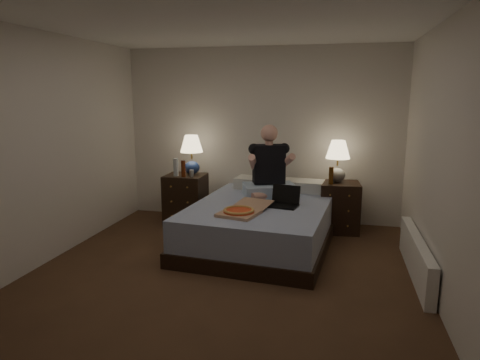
% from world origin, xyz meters
% --- Properties ---
extents(floor, '(4.00, 4.50, 0.00)m').
position_xyz_m(floor, '(0.00, 0.00, 0.00)').
color(floor, brown).
rests_on(floor, ground).
extents(ceiling, '(4.00, 4.50, 0.00)m').
position_xyz_m(ceiling, '(0.00, 0.00, 2.50)').
color(ceiling, white).
rests_on(ceiling, ground).
extents(wall_back, '(4.00, 0.00, 2.50)m').
position_xyz_m(wall_back, '(0.00, 2.25, 1.25)').
color(wall_back, silver).
rests_on(wall_back, ground).
extents(wall_front, '(4.00, 0.00, 2.50)m').
position_xyz_m(wall_front, '(0.00, -2.25, 1.25)').
color(wall_front, silver).
rests_on(wall_front, ground).
extents(wall_left, '(0.00, 4.50, 2.50)m').
position_xyz_m(wall_left, '(-2.00, 0.00, 1.25)').
color(wall_left, silver).
rests_on(wall_left, ground).
extents(wall_right, '(0.00, 4.50, 2.50)m').
position_xyz_m(wall_right, '(2.00, 0.00, 1.25)').
color(wall_right, silver).
rests_on(wall_right, ground).
extents(bed, '(1.76, 2.23, 0.52)m').
position_xyz_m(bed, '(0.22, 1.12, 0.26)').
color(bed, '#576FAF').
rests_on(bed, floor).
extents(nightstand_left, '(0.55, 0.49, 0.71)m').
position_xyz_m(nightstand_left, '(-1.01, 1.79, 0.35)').
color(nightstand_left, black).
rests_on(nightstand_left, floor).
extents(nightstand_right, '(0.56, 0.51, 0.67)m').
position_xyz_m(nightstand_right, '(1.15, 1.88, 0.34)').
color(nightstand_right, black).
rests_on(nightstand_right, floor).
extents(lamp_left, '(0.39, 0.39, 0.56)m').
position_xyz_m(lamp_left, '(-0.93, 1.87, 0.99)').
color(lamp_left, navy).
rests_on(lamp_left, nightstand_left).
extents(lamp_right, '(0.33, 0.33, 0.56)m').
position_xyz_m(lamp_right, '(1.10, 1.93, 0.95)').
color(lamp_right, gray).
rests_on(lamp_right, nightstand_right).
extents(water_bottle, '(0.07, 0.07, 0.25)m').
position_xyz_m(water_bottle, '(-1.10, 1.68, 0.83)').
color(water_bottle, silver).
rests_on(water_bottle, nightstand_left).
extents(soda_can, '(0.07, 0.07, 0.10)m').
position_xyz_m(soda_can, '(-0.86, 1.65, 0.76)').
color(soda_can, '#ABABA6').
rests_on(soda_can, nightstand_left).
extents(beer_bottle_left, '(0.06, 0.06, 0.23)m').
position_xyz_m(beer_bottle_left, '(-0.98, 1.64, 0.82)').
color(beer_bottle_left, '#5C230D').
rests_on(beer_bottle_left, nightstand_left).
extents(beer_bottle_right, '(0.06, 0.06, 0.23)m').
position_xyz_m(beer_bottle_right, '(1.03, 1.76, 0.79)').
color(beer_bottle_right, '#512D0B').
rests_on(beer_bottle_right, nightstand_right).
extents(person, '(0.80, 0.71, 0.93)m').
position_xyz_m(person, '(0.25, 1.51, 0.99)').
color(person, black).
rests_on(person, bed).
extents(laptop, '(0.39, 0.34, 0.24)m').
position_xyz_m(laptop, '(0.49, 1.02, 0.64)').
color(laptop, black).
rests_on(laptop, bed).
extents(pizza_box, '(0.57, 0.83, 0.08)m').
position_xyz_m(pizza_box, '(0.06, 0.56, 0.56)').
color(pizza_box, tan).
rests_on(pizza_box, bed).
extents(radiator, '(0.10, 1.60, 0.40)m').
position_xyz_m(radiator, '(1.93, 0.56, 0.20)').
color(radiator, white).
rests_on(radiator, floor).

